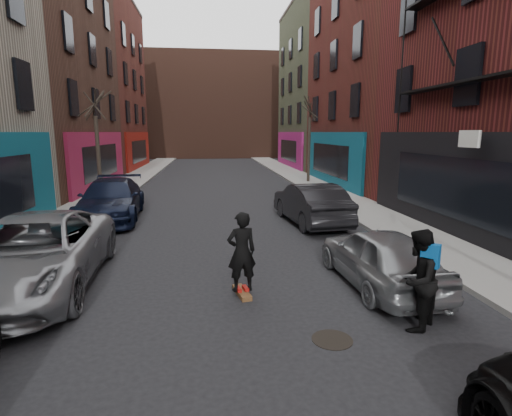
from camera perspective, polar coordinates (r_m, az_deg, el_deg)
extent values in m
cube|color=gray|center=(33.75, -16.26, 4.52)|extent=(2.50, 84.00, 0.13)
cube|color=gray|center=(33.98, 5.08, 4.94)|extent=(2.50, 84.00, 0.13)
cube|color=#45281D|center=(24.18, 31.35, 20.03)|extent=(12.00, 56.00, 16.00)
cube|color=#47281E|center=(59.20, -6.22, 14.11)|extent=(40.00, 10.00, 14.00)
imported|color=gray|center=(10.30, -29.23, -5.66)|extent=(3.06, 6.06, 1.64)
imported|color=black|center=(17.14, -19.98, 1.11)|extent=(2.67, 5.73, 1.62)
imported|color=gray|center=(9.60, 17.26, -6.65)|extent=(1.85, 4.17, 1.39)
imported|color=black|center=(15.53, 7.78, 0.65)|extent=(2.17, 4.94, 1.58)
cube|color=brown|center=(8.91, -2.03, -11.97)|extent=(0.39, 0.83, 0.10)
imported|color=black|center=(8.59, -2.07, -6.27)|extent=(0.71, 0.55, 1.75)
imported|color=black|center=(7.73, 22.09, -9.50)|extent=(1.13, 1.12, 1.84)
cube|color=#0B519D|center=(7.53, 23.66, -6.21)|extent=(0.31, 0.31, 0.42)
cylinder|color=black|center=(7.30, 10.82, -17.98)|extent=(0.74, 0.74, 0.01)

